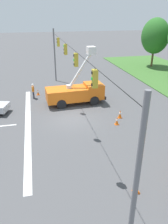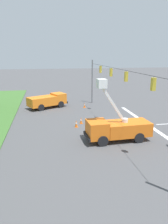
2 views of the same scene
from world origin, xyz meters
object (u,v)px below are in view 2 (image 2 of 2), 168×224
Objects in this scene: traffic_cone_foreground_left at (85,105)px; traffic_cone_mid_left at (76,124)px; utility_truck_support_near at (48,100)px; traffic_cone_mid_right at (81,121)px; utility_truck_bucket_lift at (117,127)px.

traffic_cone_foreground_left is 0.90× the size of traffic_cone_mid_left.
traffic_cone_foreground_left is at bearing -16.14° from traffic_cone_mid_left.
utility_truck_support_near is at bearing 81.28° from traffic_cone_foreground_left.
traffic_cone_mid_left is 1.44m from traffic_cone_mid_right.
utility_truck_bucket_lift is at bearing -177.24° from traffic_cone_foreground_left.
traffic_cone_mid_left is (4.56, 3.29, -0.90)m from utility_truck_bucket_lift.
traffic_cone_mid_right reaches higher than traffic_cone_foreground_left.
utility_truck_bucket_lift is 8.61× the size of traffic_cone_foreground_left.
traffic_cone_mid_left is at bearing -163.19° from utility_truck_support_near.
utility_truck_support_near is 8.41× the size of traffic_cone_mid_right.
traffic_cone_mid_left is 1.08× the size of traffic_cone_mid_right.
utility_truck_support_near is 8.64× the size of traffic_cone_foreground_left.
utility_truck_support_near reaches higher than traffic_cone_mid_left.
traffic_cone_mid_left reaches higher than traffic_cone_mid_right.
traffic_cone_foreground_left is at bearing -13.28° from traffic_cone_mid_right.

